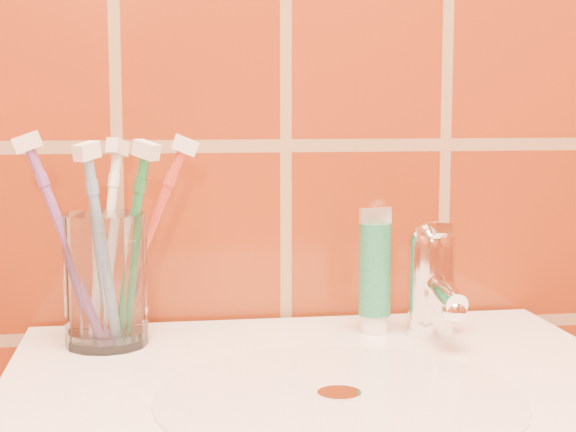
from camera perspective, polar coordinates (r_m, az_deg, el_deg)
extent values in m
cylinder|color=silver|center=(0.73, 3.33, -11.59)|extent=(0.30, 0.30, 0.00)
cylinder|color=white|center=(0.73, 3.33, -11.44)|extent=(0.04, 0.04, 0.00)
cylinder|color=white|center=(0.88, -11.71, -4.07)|extent=(0.08, 0.08, 0.13)
cylinder|color=white|center=(0.93, 5.60, -6.94)|extent=(0.03, 0.03, 0.02)
cylinder|color=#1A6D48|center=(0.92, 5.64, -3.44)|extent=(0.03, 0.03, 0.10)
cube|color=beige|center=(0.91, 5.68, 0.03)|extent=(0.04, 0.00, 0.02)
cylinder|color=white|center=(0.92, 9.21, -4.72)|extent=(0.05, 0.05, 0.09)
sphere|color=white|center=(0.91, 9.27, -1.80)|extent=(0.05, 0.05, 0.05)
cylinder|color=white|center=(0.88, 9.98, -4.74)|extent=(0.02, 0.09, 0.03)
cube|color=white|center=(0.90, 9.53, -0.78)|extent=(0.02, 0.06, 0.01)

